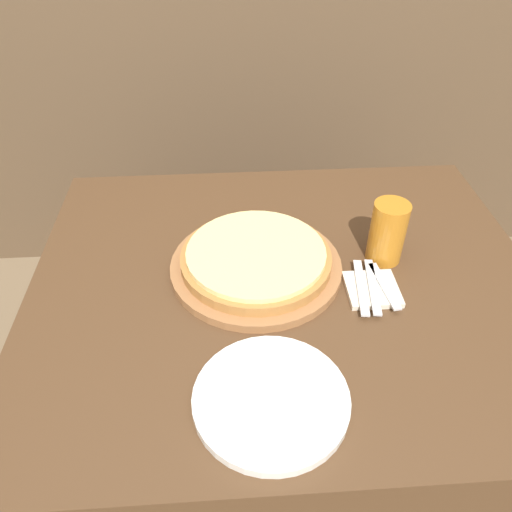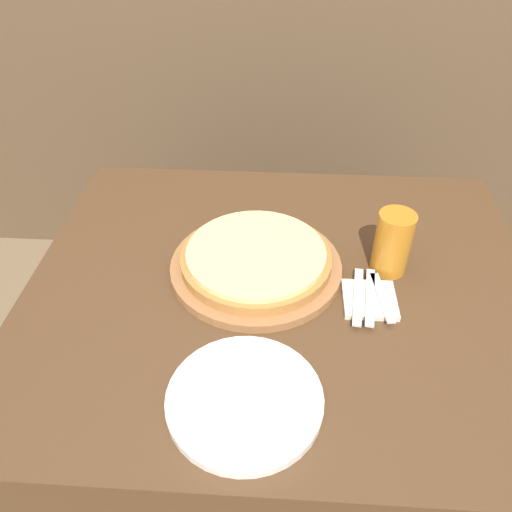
% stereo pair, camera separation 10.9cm
% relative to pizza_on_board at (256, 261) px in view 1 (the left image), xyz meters
% --- Properties ---
extents(ground_plane, '(12.00, 12.00, 0.00)m').
position_rel_pizza_on_board_xyz_m(ground_plane, '(0.06, -0.04, -0.75)').
color(ground_plane, '#756047').
extents(dining_table, '(1.12, 0.94, 0.72)m').
position_rel_pizza_on_board_xyz_m(dining_table, '(0.06, -0.04, -0.39)').
color(dining_table, '#4C331E').
rests_on(dining_table, ground_plane).
extents(pizza_on_board, '(0.38, 0.38, 0.06)m').
position_rel_pizza_on_board_xyz_m(pizza_on_board, '(0.00, 0.00, 0.00)').
color(pizza_on_board, '#99663D').
rests_on(pizza_on_board, dining_table).
extents(beer_glass, '(0.08, 0.08, 0.15)m').
position_rel_pizza_on_board_xyz_m(beer_glass, '(0.29, 0.02, 0.05)').
color(beer_glass, '#B7701E').
rests_on(beer_glass, dining_table).
extents(dinner_plate, '(0.27, 0.27, 0.02)m').
position_rel_pizza_on_board_xyz_m(dinner_plate, '(0.00, -0.35, -0.02)').
color(dinner_plate, white).
rests_on(dinner_plate, dining_table).
extents(napkin_stack, '(0.11, 0.11, 0.01)m').
position_rel_pizza_on_board_xyz_m(napkin_stack, '(0.24, -0.09, -0.02)').
color(napkin_stack, beige).
rests_on(napkin_stack, dining_table).
extents(fork, '(0.04, 0.17, 0.00)m').
position_rel_pizza_on_board_xyz_m(fork, '(0.22, -0.09, -0.01)').
color(fork, silver).
rests_on(fork, napkin_stack).
extents(dinner_knife, '(0.04, 0.17, 0.00)m').
position_rel_pizza_on_board_xyz_m(dinner_knife, '(0.24, -0.09, -0.01)').
color(dinner_knife, silver).
rests_on(dinner_knife, napkin_stack).
extents(spoon, '(0.04, 0.15, 0.00)m').
position_rel_pizza_on_board_xyz_m(spoon, '(0.27, -0.09, -0.01)').
color(spoon, silver).
rests_on(spoon, napkin_stack).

